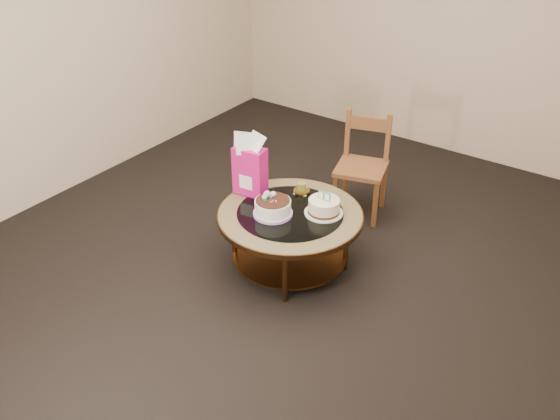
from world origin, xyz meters
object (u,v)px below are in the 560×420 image
Objects in this scene: coffee_table at (290,222)px; cream_cake at (324,207)px; gift_bag at (250,165)px; dining_chair at (362,165)px; decorated_cake at (273,208)px.

cream_cake reaches higher than coffee_table.
dining_chair is at bearing 58.82° from gift_bag.
coffee_table is 0.97m from dining_chair.
decorated_cake is 1.01× the size of cream_cake.
coffee_table is 1.23× the size of dining_chair.
gift_bag is (-0.31, 0.15, 0.18)m from decorated_cake.
gift_bag is at bearing -130.75° from dining_chair.
dining_chair is (-0.17, 0.85, -0.09)m from cream_cake.
coffee_table is 2.22× the size of gift_bag.
gift_bag is at bearing 171.67° from coffee_table.
cream_cake is at bearing -95.06° from dining_chair.
cream_cake is 0.87m from dining_chair.
coffee_table is 0.50m from gift_bag.
decorated_cake is 1.08m from dining_chair.
coffee_table is 0.27m from cream_cake.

